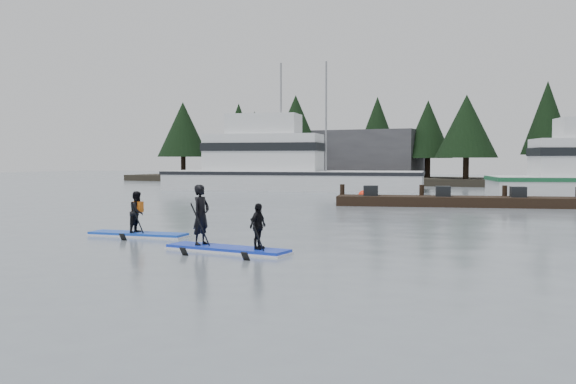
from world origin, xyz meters
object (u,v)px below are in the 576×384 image
at_px(fishing_boat_large, 286,179).
at_px(paddleboard_duo, 224,230).
at_px(paddleboard_solo, 138,221).
at_px(floating_dock, 485,202).

height_order(fishing_boat_large, paddleboard_duo, fishing_boat_large).
bearing_deg(fishing_boat_large, paddleboard_solo, -85.19).
height_order(floating_dock, paddleboard_duo, paddleboard_duo).
xyz_separation_m(floating_dock, paddleboard_duo, (-3.44, -18.26, 0.30)).
relative_size(floating_dock, paddleboard_solo, 4.61).
relative_size(fishing_boat_large, paddleboard_solo, 6.36).
distance_m(paddleboard_solo, paddleboard_duo, 4.25).
distance_m(floating_dock, paddleboard_duo, 18.58).
bearing_deg(paddleboard_duo, floating_dock, 81.95).
distance_m(fishing_boat_large, paddleboard_solo, 29.26).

